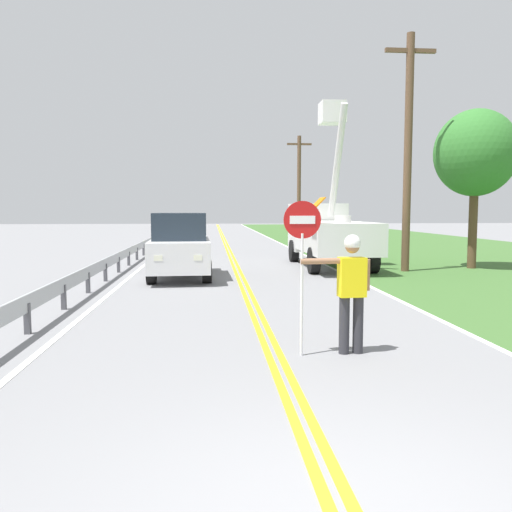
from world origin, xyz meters
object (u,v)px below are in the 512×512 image
at_px(flagger_worker, 351,286).
at_px(utility_pole_mid, 299,186).
at_px(utility_bucket_truck, 327,229).
at_px(roadside_tree_verge, 475,154).
at_px(utility_pole_near, 408,149).
at_px(stop_sign_paddle, 302,243).
at_px(oncoming_suv_nearest, 180,245).

distance_m(flagger_worker, utility_pole_mid, 30.73).
xyz_separation_m(utility_bucket_truck, roadside_tree_verge, (5.25, -1.32, 2.83)).
height_order(utility_bucket_truck, utility_pole_near, utility_pole_near).
relative_size(stop_sign_paddle, oncoming_suv_nearest, 0.50).
bearing_deg(utility_pole_mid, oncoming_suv_nearest, -109.52).
height_order(flagger_worker, utility_bucket_truck, utility_bucket_truck).
bearing_deg(utility_pole_mid, roadside_tree_verge, -80.15).
height_order(stop_sign_paddle, utility_bucket_truck, utility_bucket_truck).
bearing_deg(utility_pole_near, flagger_worker, -114.97).
relative_size(stop_sign_paddle, utility_pole_near, 0.28).
bearing_deg(utility_bucket_truck, oncoming_suv_nearest, -150.90).
distance_m(oncoming_suv_nearest, utility_pole_near, 8.65).
distance_m(stop_sign_paddle, utility_pole_near, 12.10).
distance_m(utility_bucket_truck, utility_pole_mid, 18.19).
bearing_deg(roadside_tree_verge, flagger_worker, -124.76).
relative_size(utility_bucket_truck, oncoming_suv_nearest, 1.46).
distance_m(oncoming_suv_nearest, roadside_tree_verge, 11.39).
xyz_separation_m(flagger_worker, utility_pole_mid, (4.33, 30.29, 2.92)).
distance_m(stop_sign_paddle, roadside_tree_verge, 14.18).
distance_m(flagger_worker, stop_sign_paddle, 1.02).
relative_size(flagger_worker, utility_pole_near, 0.22).
height_order(oncoming_suv_nearest, roadside_tree_verge, roadside_tree_verge).
relative_size(stop_sign_paddle, roadside_tree_verge, 0.39).
bearing_deg(roadside_tree_verge, stop_sign_paddle, -127.23).
bearing_deg(oncoming_suv_nearest, stop_sign_paddle, -75.89).
bearing_deg(utility_pole_near, utility_bucket_truck, 140.03).
xyz_separation_m(utility_pole_near, roadside_tree_verge, (2.85, 0.69, -0.06)).
relative_size(oncoming_suv_nearest, roadside_tree_verge, 0.79).
xyz_separation_m(utility_bucket_truck, utility_pole_near, (2.40, -2.01, 2.89)).
xyz_separation_m(utility_pole_near, utility_pole_mid, (-0.49, 19.93, -0.37)).
bearing_deg(flagger_worker, stop_sign_paddle, -176.13).
xyz_separation_m(flagger_worker, utility_bucket_truck, (2.42, 12.37, 0.39)).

